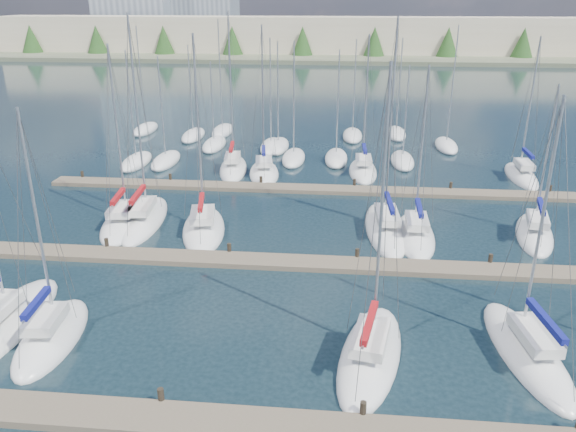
# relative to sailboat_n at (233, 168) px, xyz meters

# --- Properties ---
(ground) EXTENTS (400.00, 400.00, 0.00)m
(ground) POSITION_rel_sailboat_n_xyz_m (7.27, 24.75, -0.20)
(ground) COLOR #182931
(ground) RESTS_ON ground
(dock_near) EXTENTS (44.00, 1.93, 1.10)m
(dock_near) POSITION_rel_sailboat_n_xyz_m (7.27, -33.24, -0.04)
(dock_near) COLOR #6B5E4C
(dock_near) RESTS_ON ground
(dock_mid) EXTENTS (44.00, 1.93, 1.10)m
(dock_mid) POSITION_rel_sailboat_n_xyz_m (7.27, -19.24, -0.04)
(dock_mid) COLOR #6B5E4C
(dock_mid) RESTS_ON ground
(dock_far) EXTENTS (44.00, 1.93, 1.10)m
(dock_far) POSITION_rel_sailboat_n_xyz_m (7.27, -5.24, -0.04)
(dock_far) COLOR #6B5E4C
(dock_far) RESTS_ON ground
(sailboat_n) EXTENTS (3.54, 8.51, 14.84)m
(sailboat_n) POSITION_rel_sailboat_n_xyz_m (0.00, 0.00, 0.00)
(sailboat_n) COLOR white
(sailboat_n) RESTS_ON ground
(sailboat_i) EXTENTS (3.51, 9.53, 15.06)m
(sailboat_i) POSITION_rel_sailboat_n_xyz_m (-3.97, -13.32, -0.01)
(sailboat_i) COLOR white
(sailboat_i) RESTS_ON ground
(sailboat_o) EXTENTS (3.70, 7.61, 13.78)m
(sailboat_o) POSITION_rel_sailboat_n_xyz_m (3.08, -1.11, -0.00)
(sailboat_o) COLOR white
(sailboat_o) RESTS_ON ground
(sailboat_d) EXTENTS (4.18, 8.79, 13.78)m
(sailboat_d) POSITION_rel_sailboat_n_xyz_m (11.71, -28.29, -0.01)
(sailboat_d) COLOR white
(sailboat_d) RESTS_ON ground
(sailboat_m) EXTENTS (3.95, 7.98, 10.90)m
(sailboat_m) POSITION_rel_sailboat_n_xyz_m (23.41, -13.24, -0.02)
(sailboat_m) COLOR white
(sailboat_m) RESTS_ON ground
(sailboat_k) EXTENTS (3.15, 10.06, 14.88)m
(sailboat_k) POSITION_rel_sailboat_n_xyz_m (13.33, -13.25, -0.01)
(sailboat_k) COLOR white
(sailboat_k) RESTS_ON ground
(sailboat_r) EXTENTS (2.46, 7.85, 12.90)m
(sailboat_r) POSITION_rel_sailboat_n_xyz_m (26.29, 0.26, -0.01)
(sailboat_r) COLOR white
(sailboat_r) RESTS_ON ground
(sailboat_j) EXTENTS (4.45, 8.69, 13.89)m
(sailboat_j) POSITION_rel_sailboat_n_xyz_m (0.69, -14.56, -0.02)
(sailboat_j) COLOR white
(sailboat_j) RESTS_ON ground
(sailboat_c) EXTENTS (3.26, 7.11, 11.76)m
(sailboat_c) POSITION_rel_sailboat_n_xyz_m (-3.39, -28.32, -0.02)
(sailboat_c) COLOR white
(sailboat_c) RESTS_ON ground
(sailboat_l) EXTENTS (2.83, 7.98, 12.09)m
(sailboat_l) POSITION_rel_sailboat_n_xyz_m (15.26, -14.29, -0.02)
(sailboat_l) COLOR white
(sailboat_l) RESTS_ON ground
(sailboat_h) EXTENTS (3.93, 8.13, 13.19)m
(sailboat_h) POSITION_rel_sailboat_n_xyz_m (-5.18, -14.06, -0.02)
(sailboat_h) COLOR white
(sailboat_h) RESTS_ON ground
(sailboat_p) EXTENTS (2.67, 7.63, 12.99)m
(sailboat_p) POSITION_rel_sailboat_n_xyz_m (12.12, 0.41, -0.01)
(sailboat_p) COLOR white
(sailboat_p) RESTS_ON ground
(sailboat_f) EXTENTS (3.49, 8.90, 12.44)m
(sailboat_f) POSITION_rel_sailboat_n_xyz_m (18.85, -27.35, -0.02)
(sailboat_f) COLOR white
(sailboat_f) RESTS_ON ground
(distant_boats) EXTENTS (36.93, 20.75, 13.30)m
(distant_boats) POSITION_rel_sailboat_n_xyz_m (2.92, 8.51, 0.10)
(distant_boats) COLOR #9EA0A5
(distant_boats) RESTS_ON ground
(shoreline) EXTENTS (400.00, 60.00, 38.00)m
(shoreline) POSITION_rel_sailboat_n_xyz_m (-6.03, 114.52, 7.25)
(shoreline) COLOR #666B51
(shoreline) RESTS_ON ground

